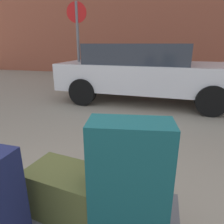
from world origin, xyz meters
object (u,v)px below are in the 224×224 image
object	(u,v)px
duffel_bag_olive_front_left	(68,192)
no_parking_sign	(78,41)
parked_car	(145,71)
suitcase_teal_stacked_top	(129,182)

from	to	relation	value
duffel_bag_olive_front_left	no_parking_sign	distance (m)	4.68
duffel_bag_olive_front_left	no_parking_sign	size ratio (longest dim) A/B	0.22
no_parking_sign	duffel_bag_olive_front_left	bearing A→B (deg)	-68.49
duffel_bag_olive_front_left	no_parking_sign	bearing A→B (deg)	120.68
parked_car	no_parking_sign	distance (m)	1.91
suitcase_teal_stacked_top	no_parking_sign	bearing A→B (deg)	107.72
parked_car	no_parking_sign	bearing A→B (deg)	-179.03
suitcase_teal_stacked_top	no_parking_sign	world-z (taller)	no_parking_sign
duffel_bag_olive_front_left	suitcase_teal_stacked_top	xyz separation A→B (m)	(0.41, -0.06, 0.20)
suitcase_teal_stacked_top	parked_car	world-z (taller)	parked_car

